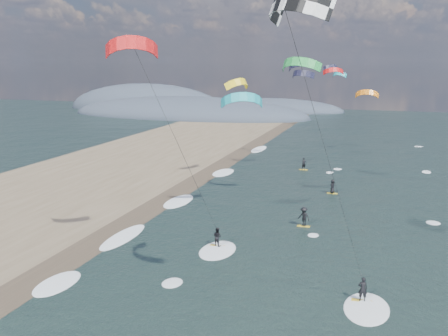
% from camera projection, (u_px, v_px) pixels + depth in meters
% --- Properties ---
extents(wet_sand_strip, '(3.00, 240.00, 0.00)m').
position_uv_depth(wet_sand_strip, '(72.00, 257.00, 36.24)').
color(wet_sand_strip, '#382D23').
rests_on(wet_sand_strip, ground).
extents(coastal_hills, '(80.00, 41.00, 15.00)m').
position_uv_depth(coastal_hills, '(182.00, 112.00, 137.12)').
color(coastal_hills, '#3D4756').
rests_on(coastal_hills, ground).
extents(kitesurfer_near_a, '(7.52, 9.18, 17.52)m').
position_uv_depth(kitesurfer_near_a, '(305.00, 84.00, 23.37)').
color(kitesurfer_near_a, gold).
rests_on(kitesurfer_near_a, ground).
extents(kitesurfer_near_b, '(6.86, 8.72, 16.01)m').
position_uv_depth(kitesurfer_near_b, '(165.00, 121.00, 33.15)').
color(kitesurfer_near_b, gold).
rests_on(kitesurfer_near_b, ground).
extents(far_kitesurfers, '(6.00, 23.54, 1.74)m').
position_uv_depth(far_kitesurfers, '(312.00, 196.00, 49.33)').
color(far_kitesurfers, gold).
rests_on(far_kitesurfers, ground).
extents(bg_kite_field, '(15.65, 67.15, 5.92)m').
position_uv_depth(bg_kite_field, '(312.00, 73.00, 69.41)').
color(bg_kite_field, red).
rests_on(bg_kite_field, ground).
extents(shoreline_surf, '(2.40, 79.40, 0.11)m').
position_uv_depth(shoreline_surf, '(120.00, 238.00, 40.28)').
color(shoreline_surf, white).
rests_on(shoreline_surf, ground).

